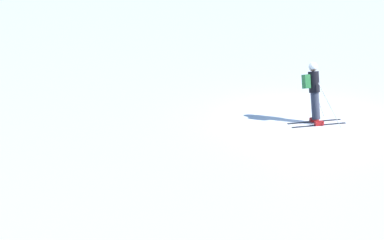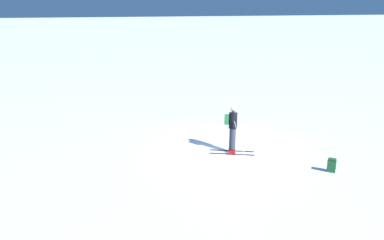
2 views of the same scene
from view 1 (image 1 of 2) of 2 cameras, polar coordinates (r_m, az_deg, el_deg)
The scene contains 2 objects.
ground_plane at distance 20.92m, azimuth 10.17°, elevation 0.01°, with size 300.00×300.00×0.00m, color white.
skier at distance 20.59m, azimuth 10.76°, elevation 2.74°, with size 1.49×1.86×1.90m.
Camera 1 is at (-13.90, 14.15, 6.66)m, focal length 60.00 mm.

